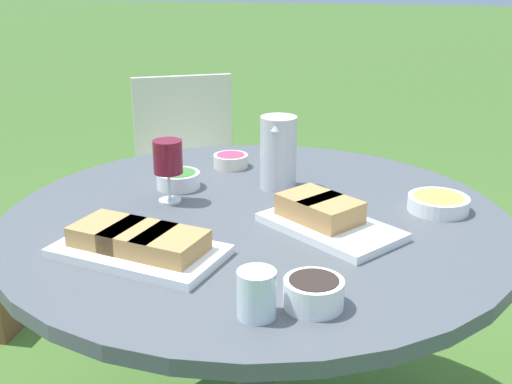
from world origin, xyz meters
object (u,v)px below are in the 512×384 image
Objects in this scene: water_pitcher at (278,153)px; wine_glass at (168,159)px; handbag at (7,294)px; chair_near_left at (188,163)px; dining_table at (256,258)px.

water_pitcher is 1.21× the size of wine_glass.
handbag is (-0.27, -1.13, -0.73)m from water_pitcher.
water_pitcher is at bearing 76.51° from handbag.
wine_glass is at bearing 16.30° from chair_near_left.
wine_glass is (-0.04, -0.25, 0.24)m from dining_table.
chair_near_left is 4.31× the size of water_pitcher.
wine_glass is (0.17, -0.26, 0.02)m from water_pitcher.
water_pitcher is at bearing 175.61° from dining_table.
dining_table is at bearing 26.95° from chair_near_left.
dining_table is 1.32m from handbag.
water_pitcher is (0.87, 0.57, 0.34)m from chair_near_left.
handbag is at bearing -103.49° from water_pitcher.
dining_table is at bearing 66.61° from handbag.
dining_table is 1.45× the size of chair_near_left.
chair_near_left reaches higher than dining_table.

